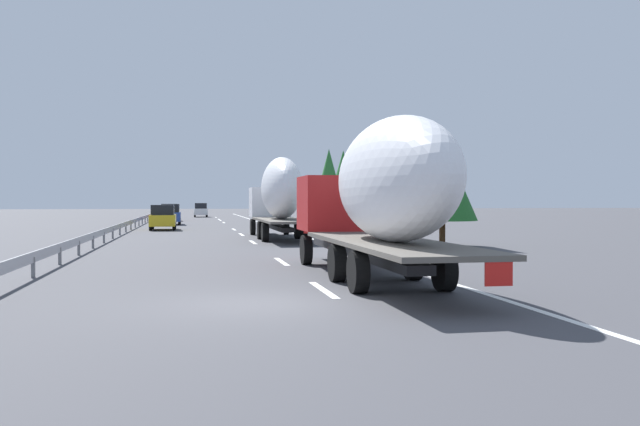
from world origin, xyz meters
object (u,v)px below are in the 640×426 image
(car_blue_sedan, at_px, (171,214))
(road_sign, at_px, (278,203))
(car_red_compact, at_px, (170,212))
(car_white_van, at_px, (201,210))
(truck_lead, at_px, (279,194))
(car_yellow_coupe, at_px, (163,217))
(truck_trailing, at_px, (379,191))

(car_blue_sedan, distance_m, road_sign, 10.09)
(car_red_compact, bearing_deg, car_white_van, -11.74)
(truck_lead, bearing_deg, car_red_compact, 11.37)
(car_blue_sedan, relative_size, car_yellow_coupe, 1.03)
(car_blue_sedan, bearing_deg, car_red_compact, 2.17)
(car_red_compact, bearing_deg, car_blue_sedan, -177.83)
(car_red_compact, bearing_deg, car_yellow_coupe, -179.51)
(car_white_van, relative_size, car_red_compact, 1.00)
(car_yellow_coupe, bearing_deg, car_white_van, -4.81)
(truck_trailing, distance_m, car_white_van, 75.71)
(car_red_compact, xyz_separation_m, car_yellow_coupe, (-23.13, -0.20, 0.01))
(car_white_van, xyz_separation_m, car_yellow_coupe, (-40.50, 3.41, 0.01))
(car_blue_sedan, bearing_deg, road_sign, -89.03)
(truck_trailing, relative_size, car_blue_sedan, 3.27)
(car_blue_sedan, height_order, car_red_compact, car_blue_sedan)
(car_red_compact, height_order, car_yellow_coupe, car_yellow_coupe)
(car_white_van, xyz_separation_m, car_red_compact, (-17.36, 3.61, -0.00))
(car_white_van, distance_m, car_yellow_coupe, 40.64)
(truck_lead, xyz_separation_m, car_yellow_coupe, (13.55, 7.18, -1.65))
(truck_lead, distance_m, car_white_van, 54.20)
(truck_lead, height_order, car_blue_sedan, truck_lead)
(truck_lead, distance_m, road_sign, 25.24)
(truck_trailing, xyz_separation_m, car_white_van, (75.60, 3.77, -1.55))
(truck_lead, relative_size, car_blue_sedan, 3.23)
(car_red_compact, distance_m, car_yellow_coupe, 23.13)
(truck_trailing, distance_m, car_blue_sedan, 46.97)
(truck_trailing, height_order, car_yellow_coupe, truck_trailing)
(car_blue_sedan, distance_m, car_yellow_coupe, 11.33)
(truck_lead, distance_m, car_yellow_coupe, 15.42)
(car_blue_sedan, relative_size, road_sign, 1.46)
(car_yellow_coupe, bearing_deg, car_blue_sedan, -1.25)
(truck_trailing, xyz_separation_m, car_yellow_coupe, (35.11, 7.18, -1.54))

